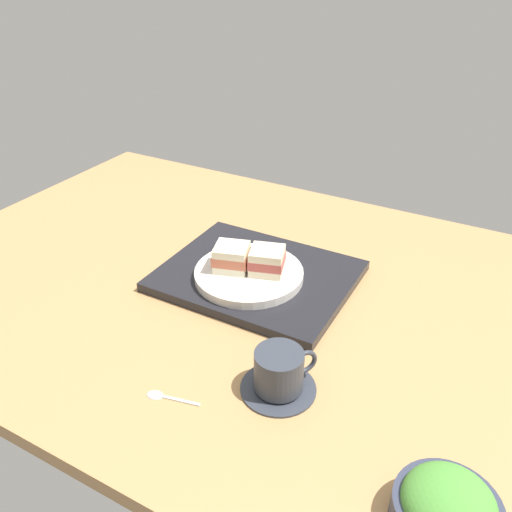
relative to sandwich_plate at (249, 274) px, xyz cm
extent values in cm
cube|color=tan|center=(5.30, 0.19, -4.41)|extent=(140.00, 100.00, 3.00)
cube|color=black|center=(-0.43, -2.50, -1.90)|extent=(38.82, 31.10, 2.02)
cylinder|color=silver|center=(0.00, 0.00, 0.00)|extent=(22.40, 22.40, 1.78)
cube|color=beige|center=(-3.44, -1.21, 1.71)|extent=(8.15, 7.87, 1.63)
cube|color=#B74C42|center=(-3.44, -1.21, 3.48)|extent=(8.40, 8.03, 1.92)
cube|color=beige|center=(-3.44, -1.21, 5.26)|extent=(8.15, 7.87, 1.63)
cube|color=#EFE5C1|center=(3.44, 1.21, 1.70)|extent=(8.15, 7.87, 1.61)
cube|color=#CC6B4C|center=(3.44, 1.21, 3.55)|extent=(8.61, 8.01, 2.09)
cube|color=#EFE5C1|center=(3.44, 1.21, 5.39)|extent=(8.15, 7.87, 1.61)
ellipsoid|color=#4C9338|center=(-46.80, 34.49, 1.35)|extent=(11.34, 11.34, 6.24)
cylinder|color=#333842|center=(-18.60, 23.62, -2.51)|extent=(12.30, 12.30, 0.80)
cylinder|color=#333842|center=(-18.60, 23.62, 1.22)|extent=(7.90, 7.90, 6.67)
cylinder|color=#382111|center=(-18.60, 23.62, 4.16)|extent=(7.27, 7.27, 0.40)
torus|color=#333842|center=(-21.38, 20.02, 1.22)|extent=(3.40, 4.08, 4.53)
cube|color=silver|center=(-5.78, 33.41, -2.66)|extent=(7.58, 2.08, 0.50)
ellipsoid|color=silver|center=(-2.04, 34.21, -2.51)|extent=(3.16, 2.54, 0.80)
camera|label=1|loc=(-45.39, 79.91, 59.77)|focal=37.39mm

